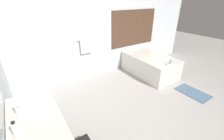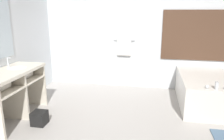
# 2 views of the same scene
# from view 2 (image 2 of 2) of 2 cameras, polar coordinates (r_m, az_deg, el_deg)

# --- Properties ---
(ground_plane) EXTENTS (16.00, 16.00, 0.00)m
(ground_plane) POSITION_cam_2_polar(r_m,az_deg,el_deg) (3.43, 3.10, -16.36)
(ground_plane) COLOR #A8A39E
(ground_plane) RESTS_ON ground
(wall_back_with_blinds) EXTENTS (7.40, 0.13, 2.70)m
(wall_back_with_blinds) POSITION_cam_2_polar(r_m,az_deg,el_deg) (5.16, 7.29, 10.03)
(wall_back_with_blinds) COLOR silver
(wall_back_with_blinds) RESTS_ON ground_plane
(vanity_counter) EXTENTS (0.58, 1.29, 0.85)m
(vanity_counter) POSITION_cam_2_polar(r_m,az_deg,el_deg) (3.99, -24.53, -3.39)
(vanity_counter) COLOR beige
(vanity_counter) RESTS_ON ground_plane
(sink_faucet) EXTENTS (0.09, 0.04, 0.18)m
(sink_faucet) POSITION_cam_2_polar(r_m,az_deg,el_deg) (4.14, -25.49, 1.78)
(sink_faucet) COLOR silver
(sink_faucet) RESTS_ON vanity_counter
(bathtub) EXTENTS (0.95, 1.61, 0.70)m
(bathtub) POSITION_cam_2_polar(r_m,az_deg,el_deg) (4.64, 23.09, -4.64)
(bathtub) COLOR silver
(bathtub) RESTS_ON ground_plane
(waste_bin) EXTENTS (0.22, 0.22, 0.22)m
(waste_bin) POSITION_cam_2_polar(r_m,az_deg,el_deg) (3.81, -18.42, -11.82)
(waste_bin) COLOR black
(waste_bin) RESTS_ON ground_plane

